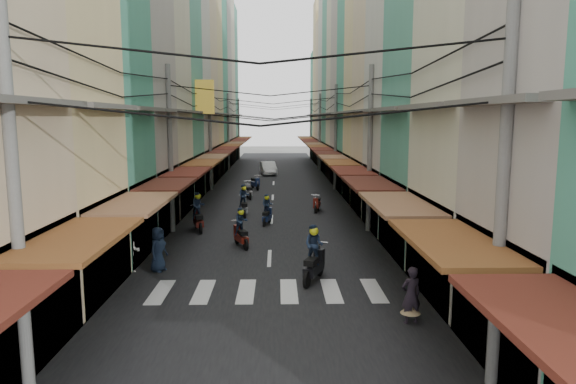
{
  "coord_description": "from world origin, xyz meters",
  "views": [
    {
      "loc": [
        0.33,
        -22.19,
        5.67
      ],
      "look_at": [
        0.86,
        2.98,
        2.0
      ],
      "focal_mm": 32.0,
      "sensor_mm": 36.0,
      "label": 1
    }
  ],
  "objects": [
    {
      "name": "bicycle",
      "position": [
        6.02,
        -3.0,
        0.0
      ],
      "size": [
        1.86,
        0.88,
        1.23
      ],
      "primitive_type": "imported",
      "rotation": [
        0.0,
        0.0,
        1.45
      ],
      "color": "black",
      "rests_on": "ground"
    },
    {
      "name": "ground",
      "position": [
        0.0,
        0.0,
        0.0
      ],
      "size": [
        160.0,
        160.0,
        0.0
      ],
      "primitive_type": "plane",
      "color": "slate",
      "rests_on": "ground"
    },
    {
      "name": "utility_poles",
      "position": [
        0.0,
        15.01,
        6.59
      ],
      "size": [
        10.2,
        66.13,
        8.2
      ],
      "color": "slate",
      "rests_on": "ground"
    },
    {
      "name": "moving_scooters",
      "position": [
        -0.87,
        4.24,
        0.55
      ],
      "size": [
        6.83,
        25.18,
        2.0
      ],
      "color": "black",
      "rests_on": "ground"
    },
    {
      "name": "white_car",
      "position": [
        -0.56,
        28.82,
        0.0
      ],
      "size": [
        4.77,
        2.39,
        1.61
      ],
      "primitive_type": "imported",
      "rotation": [
        0.0,
        0.0,
        0.13
      ],
      "color": "white",
      "rests_on": "ground"
    },
    {
      "name": "traffic_sign",
      "position": [
        5.15,
        1.0,
        1.9
      ],
      "size": [
        0.1,
        0.58,
        2.65
      ],
      "color": "slate",
      "rests_on": "ground"
    },
    {
      "name": "building_row_right",
      "position": [
        7.92,
        16.45,
        9.41
      ],
      "size": [
        7.8,
        68.98,
        22.59
      ],
      "color": "teal",
      "rests_on": "ground"
    },
    {
      "name": "sidewalk_left",
      "position": [
        -6.5,
        20.0,
        0.03
      ],
      "size": [
        3.0,
        80.0,
        0.06
      ],
      "primitive_type": "cube",
      "color": "slate",
      "rests_on": "ground"
    },
    {
      "name": "sidewalk_right",
      "position": [
        6.5,
        20.0,
        0.03
      ],
      "size": [
        3.0,
        80.0,
        0.06
      ],
      "primitive_type": "cube",
      "color": "slate",
      "rests_on": "ground"
    },
    {
      "name": "building_row_left",
      "position": [
        -7.92,
        16.56,
        9.78
      ],
      "size": [
        7.8,
        67.67,
        23.7
      ],
      "color": "beige",
      "rests_on": "ground"
    },
    {
      "name": "parked_scooters",
      "position": [
        4.73,
        -3.19,
        0.46
      ],
      "size": [
        13.38,
        11.42,
        0.99
      ],
      "color": "black",
      "rests_on": "ground"
    },
    {
      "name": "market_umbrella",
      "position": [
        6.58,
        -1.05,
        2.13
      ],
      "size": [
        2.29,
        2.29,
        2.41
      ],
      "color": "#B2B2B7",
      "rests_on": "ground"
    },
    {
      "name": "crosswalk",
      "position": [
        -0.0,
        -6.0,
        0.03
      ],
      "size": [
        7.55,
        2.4,
        0.01
      ],
      "color": "silver",
      "rests_on": "ground"
    },
    {
      "name": "road",
      "position": [
        0.0,
        20.0,
        0.01
      ],
      "size": [
        10.0,
        80.0,
        0.02
      ],
      "primitive_type": "cube",
      "color": "black",
      "rests_on": "ground"
    },
    {
      "name": "pedestrians",
      "position": [
        -4.1,
        2.57,
        1.01
      ],
      "size": [
        11.33,
        23.79,
        2.17
      ],
      "color": "#29212C",
      "rests_on": "ground"
    }
  ]
}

